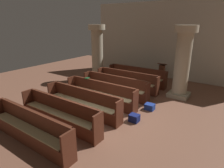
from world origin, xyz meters
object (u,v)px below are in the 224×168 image
at_px(pew_row_0, 137,75).
at_px(lectern, 162,74).
at_px(pew_row_5, 59,112).
at_px(pillar_far_side, 97,51).
at_px(kneeler_box_blue, 150,107).
at_px(hymn_book, 87,78).
at_px(pew_row_2, 115,86).
at_px(pew_row_6, 29,127).
at_px(pillar_aisle_side, 182,61).
at_px(pew_row_4, 82,101).
at_px(pew_row_3, 100,93).
at_px(kneeler_box_navy, 134,118).
at_px(pew_row_1, 127,80).

xyz_separation_m(pew_row_0, lectern, (0.96, 1.30, -0.03)).
height_order(pew_row_5, pillar_far_side, pillar_far_side).
height_order(pillar_far_side, kneeler_box_blue, pillar_far_side).
relative_size(pew_row_0, lectern, 3.11).
height_order(pew_row_5, hymn_book, hymn_book).
bearing_deg(pew_row_2, kneeler_box_blue, -13.10).
xyz_separation_m(pew_row_6, pillar_aisle_side, (2.51, 5.99, 1.18)).
relative_size(pew_row_2, pew_row_4, 1.00).
bearing_deg(pew_row_4, pew_row_2, 90.00).
xyz_separation_m(pew_row_3, kneeler_box_navy, (1.91, -0.54, -0.36)).
bearing_deg(lectern, pillar_far_side, -153.74).
xyz_separation_m(pew_row_0, pillar_aisle_side, (2.51, -0.57, 1.18)).
xyz_separation_m(pew_row_4, pew_row_6, (0.00, -2.19, 0.00)).
bearing_deg(pew_row_4, kneeler_box_navy, 16.08).
relative_size(pillar_aisle_side, hymn_book, 15.65).
height_order(pew_row_5, lectern, lectern).
bearing_deg(pillar_far_side, pew_row_6, -68.31).
height_order(hymn_book, kneeler_box_navy, hymn_book).
distance_m(pew_row_6, kneeler_box_blue, 4.40).
bearing_deg(pew_row_5, pew_row_2, 90.00).
distance_m(pew_row_0, pillar_far_side, 2.75).
bearing_deg(lectern, pew_row_0, -126.39).
xyz_separation_m(kneeler_box_blue, kneeler_box_navy, (-0.06, -1.18, 0.01)).
bearing_deg(pew_row_1, lectern, 68.18).
relative_size(pew_row_1, hymn_book, 16.53).
height_order(pew_row_6, pillar_far_side, pillar_far_side).
distance_m(pew_row_0, kneeler_box_blue, 3.32).
bearing_deg(pillar_aisle_side, pew_row_4, -123.36).
height_order(lectern, kneeler_box_navy, lectern).
bearing_deg(pew_row_0, lectern, 53.61).
bearing_deg(pew_row_6, pew_row_4, 90.00).
bearing_deg(pew_row_4, pillar_aisle_side, 56.64).
bearing_deg(pew_row_1, kneeler_box_navy, -55.01).
bearing_deg(hymn_book, kneeler_box_blue, 8.95).
xyz_separation_m(pew_row_2, pew_row_5, (0.00, -3.28, 0.00)).
bearing_deg(hymn_book, pillar_far_side, 120.32).
xyz_separation_m(pew_row_1, pew_row_6, (0.00, -5.47, 0.00)).
xyz_separation_m(pew_row_2, pew_row_6, (0.00, -4.37, 0.00)).
height_order(hymn_book, kneeler_box_blue, hymn_book).
relative_size(pew_row_5, hymn_book, 16.53).
distance_m(pew_row_0, pew_row_1, 1.09).
xyz_separation_m(pew_row_2, lectern, (0.96, 3.49, -0.03)).
relative_size(pew_row_4, pew_row_5, 1.00).
xyz_separation_m(pillar_aisle_side, kneeler_box_navy, (-0.60, -3.26, -1.53)).
distance_m(pew_row_1, kneeler_box_navy, 3.35).
bearing_deg(hymn_book, kneeler_box_navy, -14.69).
distance_m(pew_row_1, lectern, 2.58).
distance_m(pew_row_3, kneeler_box_blue, 2.10).
bearing_deg(pew_row_1, pew_row_0, 90.00).
bearing_deg(pew_row_5, kneeler_box_navy, 40.71).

